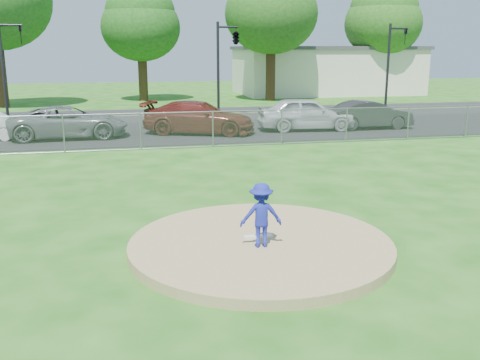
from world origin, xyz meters
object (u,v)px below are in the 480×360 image
Objects in this scene: traffic_signal_right at (392,60)px; parked_car_gray at (69,122)px; commercial_building at (326,70)px; traffic_signal_center at (234,39)px; parked_car_darkred at (199,117)px; tree_far_right at (383,14)px; pitcher at (261,215)px; tree_right at (271,1)px; tree_center at (140,17)px; parked_car_pearl at (306,114)px; parked_car_charcoal at (370,115)px; traffic_cone at (30,132)px; traffic_signal_left at (7,62)px.

traffic_signal_right is 1.06× the size of parked_car_gray.
commercial_building is 20.17m from traffic_signal_center.
tree_far_right is at bearing -24.36° from parked_car_darkred.
traffic_signal_right is at bearing -44.56° from parked_car_darkred.
parked_car_darkred is (1.02, 16.09, -0.05)m from pitcher.
tree_right reaches higher than pitcher.
traffic_signal_center is at bearing -140.96° from tree_far_right.
tree_center is 1.82× the size of parked_car_darkred.
parked_car_charcoal is at bearing -87.99° from parked_car_pearl.
parked_car_pearl is (7.44, -18.20, -5.62)m from tree_center.
traffic_cone is 13.28m from parked_car_pearl.
tree_center reaches higher than pitcher.
pitcher is (0.93, -34.30, -5.63)m from tree_center.
commercial_building is 1.53× the size of tree_far_right.
traffic_signal_left is at bearing 106.63° from traffic_cone.
pitcher is at bearing -105.69° from tree_right.
commercial_building is at bearing -13.72° from parked_car_darkred.
tree_right is 11.42m from tree_far_right.
tree_right is 2.08× the size of traffic_signal_right.
traffic_signal_right is 14.90m from parked_car_darkred.
tree_center is at bearing 72.52° from traffic_cone.
tree_right is 19.36m from parked_car_darkred.
commercial_building is at bearing -108.15° from pitcher.
parked_car_pearl is at bearing 1.27° from traffic_cone.
parked_car_darkred is at bearing -91.96° from parked_car_gray.
tree_right is at bearing -43.58° from parked_car_gray.
commercial_building is 30.74m from parked_car_gray.
commercial_building reaches higher than parked_car_gray.
traffic_signal_right is 8.19m from parked_car_charcoal.
tree_far_right is at bearing -55.13° from parked_car_gray.
tree_right is (10.00, -2.00, 1.18)m from tree_center.
traffic_signal_left is at bearing 180.00° from traffic_signal_center.
traffic_signal_left is 1.00× the size of traffic_signal_center.
traffic_signal_center is at bearing -0.00° from traffic_signal_left.
tree_far_right is at bearing -29.44° from parked_car_charcoal.
traffic_cone is 16.66m from parked_car_charcoal.
traffic_signal_right is 4.35× the size of pitcher.
traffic_signal_right is at bearing 17.13° from traffic_cone.
tree_center is at bearing 168.69° from tree_right.
traffic_signal_right reaches higher than parked_car_pearl.
parked_car_charcoal is (9.90, 15.92, -0.11)m from pitcher.
traffic_signal_left reaches higher than parked_car_gray.
traffic_signal_left is at bearing 77.81° from parked_car_darkred.
commercial_building is 3.10× the size of parked_car_gray.
commercial_building is at bearing 32.87° from traffic_signal_left.
parked_car_gray is at bearing -67.86° from pitcher.
tree_center is 2.24× the size of parked_car_charcoal.
traffic_signal_right is 7.54× the size of traffic_cone.
commercial_building is 32.09m from traffic_cone.
tree_far_right is at bearing -30.03° from parked_car_pearl.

